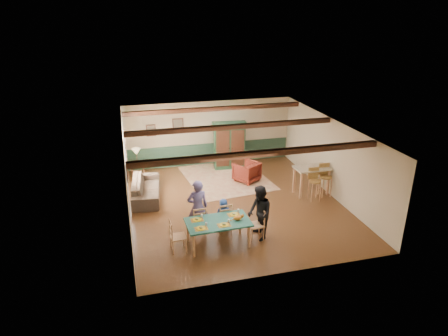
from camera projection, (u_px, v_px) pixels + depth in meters
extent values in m
plane|color=#492814|center=(235.00, 204.00, 13.61)|extent=(8.00, 8.00, 0.00)
cube|color=beige|center=(209.00, 133.00, 16.72)|extent=(7.00, 0.02, 2.70)
cube|color=beige|center=(127.00, 177.00, 12.30)|extent=(0.02, 8.00, 2.70)
cube|color=beige|center=(332.00, 158.00, 13.93)|extent=(0.02, 8.00, 2.70)
cube|color=white|center=(236.00, 127.00, 12.62)|extent=(7.00, 8.00, 0.02)
cube|color=#223E2E|center=(210.00, 153.00, 17.03)|extent=(6.95, 0.03, 0.90)
cube|color=black|center=(260.00, 154.00, 10.58)|extent=(6.95, 0.16, 0.16)
cube|color=black|center=(233.00, 127.00, 13.01)|extent=(6.95, 0.16, 0.16)
cube|color=black|center=(214.00, 109.00, 15.35)|extent=(6.95, 0.16, 0.16)
imported|color=#61538F|center=(198.00, 207.00, 11.54)|extent=(0.63, 0.43, 1.69)
imported|color=black|center=(260.00, 213.00, 11.28)|extent=(0.64, 0.81, 1.61)
imported|color=#244590|center=(224.00, 214.00, 11.88)|extent=(0.49, 0.33, 0.98)
cube|color=beige|center=(226.00, 178.00, 15.69)|extent=(3.35, 3.84, 0.01)
cube|color=#163823|center=(229.00, 146.00, 16.37)|extent=(1.43, 0.70, 1.95)
imported|color=#46110E|center=(247.00, 172.00, 15.29)|extent=(1.16, 1.16, 0.77)
imported|color=#3F3227|center=(146.00, 188.00, 13.96)|extent=(1.15, 2.41, 0.68)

